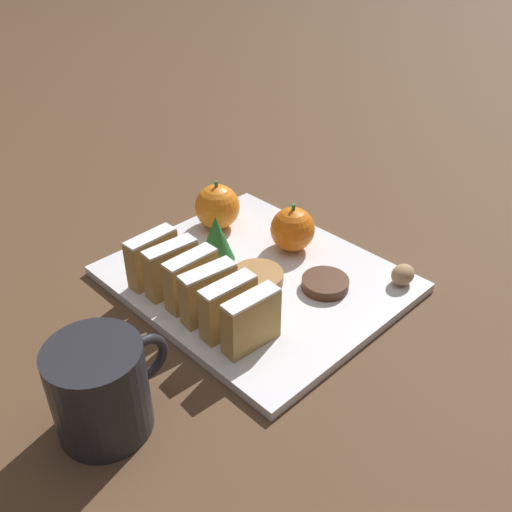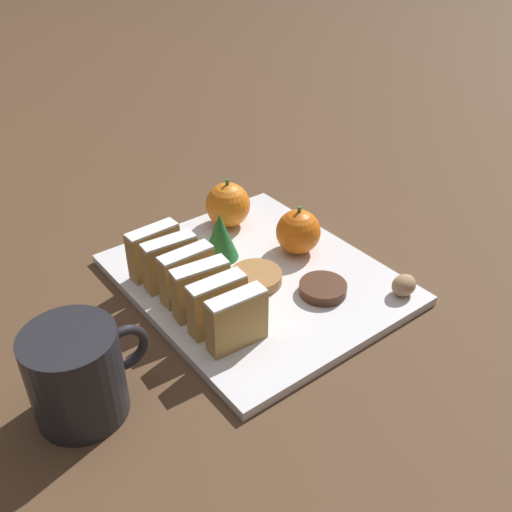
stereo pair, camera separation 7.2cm
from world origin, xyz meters
The scene contains 15 objects.
ground_plane centered at (0.00, 0.00, 0.00)m, with size 6.00×6.00×0.00m, color #513823.
serving_platter centered at (0.00, 0.00, 0.01)m, with size 0.30×0.35×0.01m.
stollen_slice_front centered at (-0.09, -0.09, 0.05)m, with size 0.07×0.03×0.07m.
stollen_slice_second centered at (-0.10, -0.05, 0.05)m, with size 0.07×0.03×0.07m.
stollen_slice_third centered at (-0.10, -0.02, 0.05)m, with size 0.07×0.03×0.07m.
stollen_slice_fourth centered at (-0.09, 0.01, 0.05)m, with size 0.07×0.02×0.07m.
stollen_slice_fifth centered at (-0.10, 0.05, 0.05)m, with size 0.07×0.03×0.07m.
stollen_slice_sixth centered at (-0.10, 0.08, 0.05)m, with size 0.07×0.02×0.07m.
orange_near centered at (0.08, 0.01, 0.04)m, with size 0.06×0.06×0.07m.
orange_far centered at (0.05, 0.13, 0.04)m, with size 0.07×0.07×0.07m.
walnut centered at (0.12, -0.14, 0.03)m, with size 0.03×0.03×0.03m.
chocolate_cookie centered at (0.04, -0.08, 0.02)m, with size 0.06×0.06×0.01m.
gingerbread_cookie centered at (-0.01, -0.01, 0.02)m, with size 0.07×0.07×0.01m.
evergreen_sprig centered at (-0.01, 0.06, 0.05)m, with size 0.05×0.05×0.07m.
coffee_mug centered at (-0.26, -0.06, 0.05)m, with size 0.12×0.09×0.10m.
Camera 2 is at (-0.37, -0.47, 0.45)m, focal length 40.00 mm.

